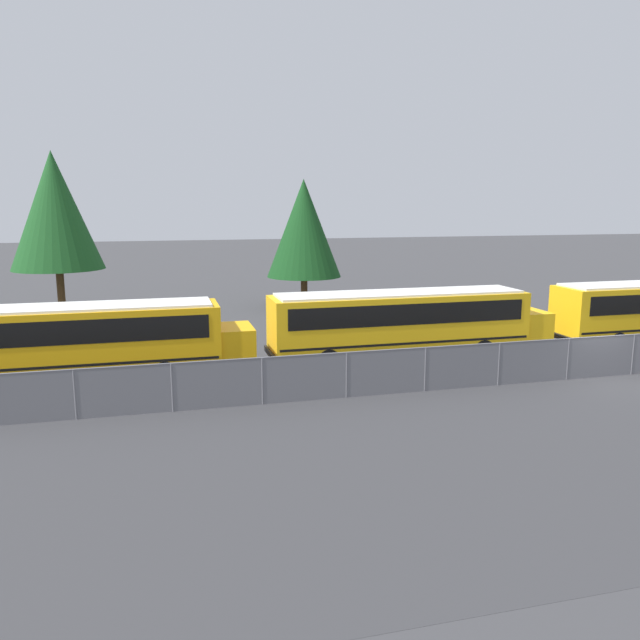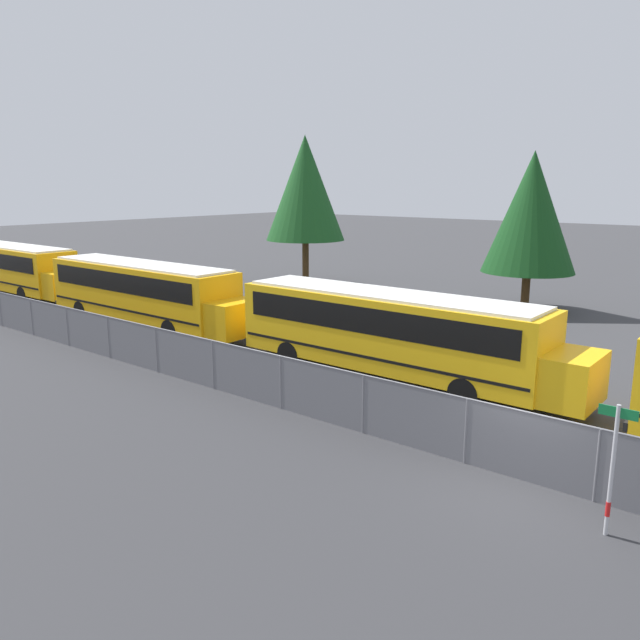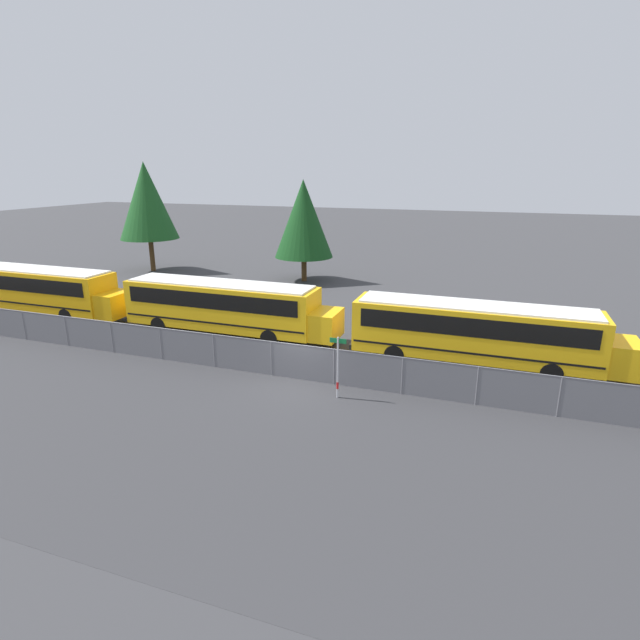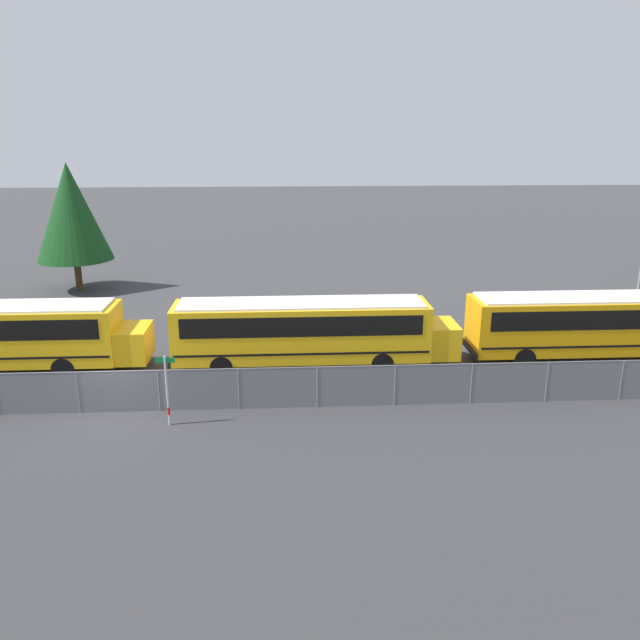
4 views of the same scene
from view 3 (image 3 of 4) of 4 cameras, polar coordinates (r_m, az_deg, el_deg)
name	(u,v)px [view 3 (image 3 of 4)]	position (r m, az deg, el deg)	size (l,w,h in m)	color
ground_plane	(302,380)	(22.71, -2.04, -6.83)	(200.00, 200.00, 0.00)	#38383A
road_strip	(238,446)	(17.88, -9.30, -14.04)	(127.14, 12.00, 0.01)	#333335
fence	(302,362)	(22.38, -2.07, -4.83)	(93.21, 0.07, 1.67)	#9EA0A5
school_bus_1	(38,287)	(37.01, -29.54, 3.27)	(12.76, 2.45, 3.05)	#EDA80F
school_bus_2	(225,304)	(28.68, -10.80, 1.80)	(12.76, 2.45, 3.05)	yellow
school_bus_3	(479,330)	(24.79, 17.71, -1.10)	(12.76, 2.45, 3.05)	yellow
street_sign	(338,366)	(20.47, 2.04, -5.26)	(0.70, 0.09, 2.66)	#B7B7BC
tree_0	(304,219)	(41.82, -1.89, 11.48)	(4.85, 4.85, 8.36)	#51381E
tree_1	(147,201)	(48.68, -19.19, 12.74)	(5.22, 5.22, 9.79)	#51381E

